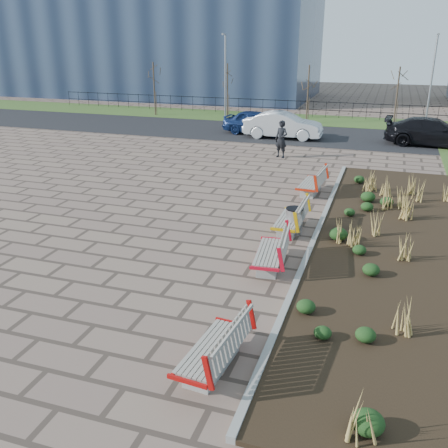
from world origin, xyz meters
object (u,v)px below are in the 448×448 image
(car_black, at_px, (433,132))
(lamp_east, at_px, (431,84))
(bench_d, at_px, (311,181))
(bench_b, at_px, (270,250))
(pedestrian, at_px, (281,139))
(litter_bin, at_px, (294,221))
(car_silver, at_px, (283,125))
(bench_a, at_px, (212,346))
(lamp_west, at_px, (225,78))
(bench_c, at_px, (290,217))
(car_blue, at_px, (258,122))

(car_black, height_order, lamp_east, lamp_east)
(bench_d, bearing_deg, bench_b, -85.91)
(pedestrian, bearing_deg, lamp_east, 76.29)
(litter_bin, distance_m, car_black, 16.59)
(car_silver, bearing_deg, bench_a, -172.69)
(bench_d, bearing_deg, litter_bin, -83.78)
(lamp_west, bearing_deg, bench_a, -72.34)
(pedestrian, bearing_deg, bench_d, -44.96)
(litter_bin, relative_size, lamp_west, 0.14)
(bench_d, bearing_deg, bench_a, -85.91)
(bench_a, relative_size, bench_b, 1.00)
(pedestrian, xyz_separation_m, lamp_east, (7.50, 10.53, 2.08))
(bench_b, distance_m, lamp_east, 24.19)
(bench_b, xyz_separation_m, bench_d, (0.00, 7.21, 0.00))
(litter_bin, bearing_deg, car_silver, 103.32)
(car_black, bearing_deg, bench_a, 171.34)
(bench_c, relative_size, pedestrian, 1.10)
(bench_a, xyz_separation_m, car_silver, (-3.46, 22.78, 0.31))
(litter_bin, xyz_separation_m, pedestrian, (-2.66, 10.30, 0.54))
(bench_d, relative_size, litter_bin, 2.51)
(pedestrian, relative_size, car_black, 0.36)
(bench_c, bearing_deg, lamp_west, 114.23)
(car_black, bearing_deg, bench_b, 168.29)
(lamp_east, bearing_deg, car_black, -88.23)
(bench_c, distance_m, car_black, 16.54)
(bench_c, xyz_separation_m, pedestrian, (-2.50, 10.18, 0.46))
(bench_a, distance_m, car_blue, 24.11)
(bench_b, distance_m, bench_c, 2.82)
(bench_a, xyz_separation_m, bench_c, (0.00, 7.55, 0.00))
(car_blue, distance_m, car_silver, 1.95)
(bench_d, bearing_deg, bench_c, -85.91)
(litter_bin, height_order, pedestrian, pedestrian)
(car_silver, bearing_deg, bench_d, -163.61)
(pedestrian, bearing_deg, car_silver, 122.62)
(pedestrian, distance_m, car_black, 9.44)
(bench_b, bearing_deg, lamp_west, 104.93)
(bench_b, bearing_deg, bench_a, -95.99)
(bench_b, relative_size, lamp_west, 0.35)
(car_blue, distance_m, lamp_west, 6.45)
(car_blue, relative_size, car_silver, 0.92)
(bench_c, relative_size, bench_d, 1.00)
(car_silver, relative_size, lamp_west, 0.80)
(bench_a, height_order, car_black, car_black)
(bench_b, xyz_separation_m, car_silver, (-3.46, 18.05, 0.31))
(car_blue, xyz_separation_m, lamp_east, (10.27, 4.74, 2.27))
(bench_b, xyz_separation_m, bench_c, (0.00, 2.82, 0.00))
(car_blue, bearing_deg, lamp_west, 45.85)
(bench_a, height_order, litter_bin, bench_a)
(bench_c, relative_size, car_silver, 0.44)
(bench_c, distance_m, pedestrian, 10.50)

